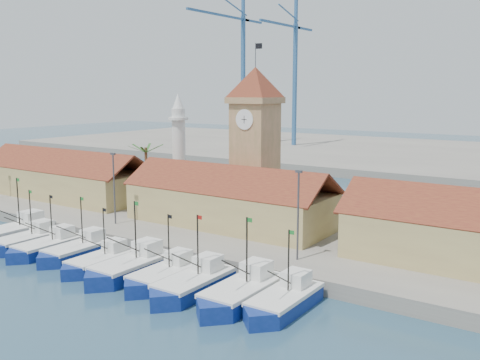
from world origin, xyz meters
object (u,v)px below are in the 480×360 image
Objects in this scene: boat_0 at (13,233)px; minaret at (179,147)px; clock_tower at (255,138)px; boat_5 at (130,268)px.

minaret reaches higher than boat_0.
clock_tower is 1.39× the size of minaret.
clock_tower is (-0.64, 23.92, 11.15)m from boat_5.
minaret is at bearing 76.94° from boat_0.
boat_5 is 26.40m from clock_tower.
minaret is at bearing 172.39° from clock_tower.
clock_tower is at bearing -7.61° from minaret.
boat_5 is at bearing -58.90° from minaret.
boat_0 is at bearing 176.68° from boat_5.
minaret is (-15.00, 2.00, -2.23)m from clock_tower.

